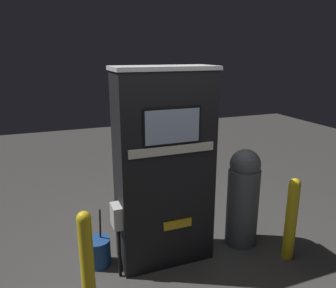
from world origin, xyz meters
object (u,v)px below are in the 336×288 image
at_px(gas_pump, 164,169).
at_px(squeegee_bucket, 98,252).
at_px(safety_bollard_far, 291,217).
at_px(safety_bollard, 87,262).
at_px(trash_bin, 243,196).

bearing_deg(gas_pump, squeegee_bucket, 169.72).
bearing_deg(safety_bollard_far, safety_bollard, -179.17).
bearing_deg(safety_bollard_far, squeegee_bucket, 162.22).
distance_m(safety_bollard, safety_bollard_far, 2.16).
distance_m(safety_bollard, squeegee_bucket, 0.78).
height_order(gas_pump, safety_bollard_far, gas_pump).
bearing_deg(squeegee_bucket, safety_bollard, -105.25).
xyz_separation_m(safety_bollard, safety_bollard_far, (2.16, 0.03, -0.02)).
height_order(safety_bollard, squeegee_bucket, safety_bollard).
bearing_deg(safety_bollard_far, gas_pump, 158.28).
xyz_separation_m(gas_pump, safety_bollard, (-0.89, -0.54, -0.53)).
bearing_deg(squeegee_bucket, safety_bollard_far, -17.78).
distance_m(trash_bin, safety_bollard_far, 0.56).
bearing_deg(safety_bollard, squeegee_bucket, 74.75).
xyz_separation_m(gas_pump, squeegee_bucket, (-0.71, 0.13, -0.89)).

